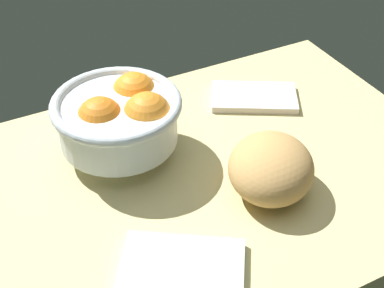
{
  "coord_description": "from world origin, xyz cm",
  "views": [
    {
      "loc": [
        30.62,
        52.92,
        54.6
      ],
      "look_at": [
        2.77,
        -1.46,
        5.0
      ],
      "focal_mm": 52.09,
      "sensor_mm": 36.0,
      "label": 1
    }
  ],
  "objects_px": {
    "napkin_folded": "(181,275)",
    "bread_loaf": "(271,168)",
    "napkin_spare": "(254,97)",
    "fruit_bowl": "(121,117)"
  },
  "relations": [
    {
      "from": "fruit_bowl",
      "to": "napkin_spare",
      "type": "xyz_separation_m",
      "value": [
        -0.25,
        -0.03,
        -0.06
      ]
    },
    {
      "from": "bread_loaf",
      "to": "napkin_folded",
      "type": "bearing_deg",
      "value": 24.84
    },
    {
      "from": "fruit_bowl",
      "to": "bread_loaf",
      "type": "xyz_separation_m",
      "value": [
        -0.15,
        0.17,
        -0.03
      ]
    },
    {
      "from": "bread_loaf",
      "to": "napkin_spare",
      "type": "bearing_deg",
      "value": -116.74
    },
    {
      "from": "fruit_bowl",
      "to": "napkin_folded",
      "type": "height_order",
      "value": "fruit_bowl"
    },
    {
      "from": "napkin_spare",
      "to": "napkin_folded",
      "type": "bearing_deg",
      "value": 45.22
    },
    {
      "from": "bread_loaf",
      "to": "napkin_spare",
      "type": "distance_m",
      "value": 0.22
    },
    {
      "from": "bread_loaf",
      "to": "napkin_spare",
      "type": "xyz_separation_m",
      "value": [
        -0.1,
        -0.2,
        -0.03
      ]
    },
    {
      "from": "napkin_folded",
      "to": "bread_loaf",
      "type": "bearing_deg",
      "value": -155.16
    },
    {
      "from": "napkin_folded",
      "to": "fruit_bowl",
      "type": "bearing_deg",
      "value": -96.2
    }
  ]
}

